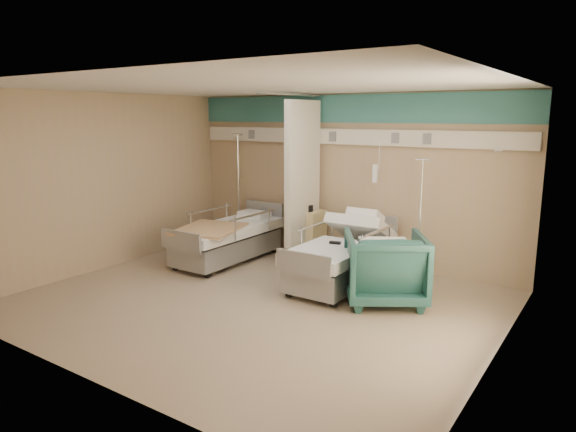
% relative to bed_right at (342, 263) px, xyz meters
% --- Properties ---
extents(ground, '(6.00, 5.00, 0.00)m').
position_rel_bed_right_xyz_m(ground, '(-0.60, -1.30, -0.32)').
color(ground, '#85775C').
rests_on(ground, ground).
extents(room_walls, '(6.04, 5.04, 2.82)m').
position_rel_bed_right_xyz_m(room_walls, '(-0.63, -1.05, 1.55)').
color(room_walls, tan).
rests_on(room_walls, ground).
extents(bed_right, '(1.00, 2.16, 0.63)m').
position_rel_bed_right_xyz_m(bed_right, '(0.00, 0.00, 0.00)').
color(bed_right, white).
rests_on(bed_right, ground).
extents(bed_left, '(1.00, 2.16, 0.63)m').
position_rel_bed_right_xyz_m(bed_left, '(-2.20, 0.00, 0.00)').
color(bed_left, white).
rests_on(bed_left, ground).
extents(bedside_cabinet, '(0.50, 0.48, 0.85)m').
position_rel_bed_right_xyz_m(bedside_cabinet, '(-1.15, 0.90, 0.11)').
color(bedside_cabinet, '#CEBD80').
rests_on(bedside_cabinet, ground).
extents(visitor_armchair, '(1.40, 1.41, 0.94)m').
position_rel_bed_right_xyz_m(visitor_armchair, '(0.81, -0.33, 0.16)').
color(visitor_armchair, '#1D4A45').
rests_on(visitor_armchair, ground).
extents(waffle_blanket, '(0.82, 0.80, 0.07)m').
position_rel_bed_right_xyz_m(waffle_blanket, '(0.80, -0.36, 0.66)').
color(waffle_blanket, white).
rests_on(waffle_blanket, visitor_armchair).
extents(iv_stand_right, '(0.33, 0.33, 1.83)m').
position_rel_bed_right_xyz_m(iv_stand_right, '(0.85, 0.82, 0.06)').
color(iv_stand_right, silver).
rests_on(iv_stand_right, ground).
extents(iv_stand_left, '(0.38, 0.38, 2.12)m').
position_rel_bed_right_xyz_m(iv_stand_left, '(-2.68, 0.91, 0.12)').
color(iv_stand_left, silver).
rests_on(iv_stand_left, ground).
extents(call_remote, '(0.17, 0.10, 0.04)m').
position_rel_bed_right_xyz_m(call_remote, '(-0.05, -0.13, 0.33)').
color(call_remote, black).
rests_on(call_remote, bed_right).
extents(tan_blanket, '(1.18, 1.34, 0.04)m').
position_rel_bed_right_xyz_m(tan_blanket, '(-2.17, -0.46, 0.33)').
color(tan_blanket, tan).
rests_on(tan_blanket, bed_left).
extents(toiletry_bag, '(0.24, 0.20, 0.11)m').
position_rel_bed_right_xyz_m(toiletry_bag, '(-1.13, 0.81, 0.59)').
color(toiletry_bag, black).
rests_on(toiletry_bag, bedside_cabinet).
extents(white_cup, '(0.12, 0.12, 0.14)m').
position_rel_bed_right_xyz_m(white_cup, '(-1.35, 0.93, 0.60)').
color(white_cup, white).
rests_on(white_cup, bedside_cabinet).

